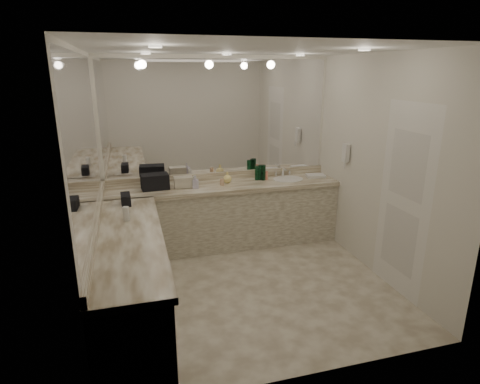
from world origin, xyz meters
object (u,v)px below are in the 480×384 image
object	(u,v)px
wall_phone	(346,153)
soap_bottle_b	(195,182)
black_toiletry_bag	(155,182)
hand_towel	(316,176)
soap_bottle_c	(227,177)
cream_cosmetic_case	(183,182)
soap_bottle_a	(160,180)
sink	(288,180)

from	to	relation	value
wall_phone	soap_bottle_b	size ratio (longest dim) A/B	1.38
black_toiletry_bag	hand_towel	bearing A→B (deg)	-0.49
soap_bottle_c	cream_cosmetic_case	bearing A→B (deg)	-173.59
wall_phone	soap_bottle_b	distance (m)	2.04
soap_bottle_a	soap_bottle_c	distance (m)	0.91
wall_phone	black_toiletry_bag	bearing A→B (deg)	168.07
hand_towel	soap_bottle_a	bearing A→B (deg)	177.92
black_toiletry_bag	cream_cosmetic_case	world-z (taller)	black_toiletry_bag
black_toiletry_bag	soap_bottle_b	distance (m)	0.53
wall_phone	black_toiletry_bag	world-z (taller)	wall_phone
sink	cream_cosmetic_case	bearing A→B (deg)	-179.75
hand_towel	soap_bottle_a	size ratio (longest dim) A/B	1.36
hand_towel	soap_bottle_c	size ratio (longest dim) A/B	1.67
sink	cream_cosmetic_case	distance (m)	1.51
sink	cream_cosmetic_case	xyz separation A→B (m)	(-1.51, -0.01, 0.08)
soap_bottle_a	soap_bottle_b	distance (m)	0.47
hand_towel	soap_bottle_c	distance (m)	1.32
wall_phone	cream_cosmetic_case	size ratio (longest dim) A/B	0.99
black_toiletry_bag	soap_bottle_a	bearing A→B (deg)	38.76
sink	soap_bottle_b	bearing A→B (deg)	-176.50
cream_cosmetic_case	hand_towel	bearing A→B (deg)	1.66
cream_cosmetic_case	black_toiletry_bag	bearing A→B (deg)	176.65
sink	black_toiletry_bag	distance (m)	1.88
wall_phone	soap_bottle_a	bearing A→B (deg)	166.32
soap_bottle_a	wall_phone	bearing A→B (deg)	-13.68
black_toiletry_bag	soap_bottle_a	distance (m)	0.10
black_toiletry_bag	soap_bottle_b	world-z (taller)	black_toiletry_bag
black_toiletry_bag	wall_phone	bearing A→B (deg)	-11.93
wall_phone	soap_bottle_c	bearing A→B (deg)	159.25
hand_towel	soap_bottle_c	bearing A→B (deg)	177.41
black_toiletry_bag	cream_cosmetic_case	distance (m)	0.37
black_toiletry_bag	soap_bottle_c	world-z (taller)	black_toiletry_bag
cream_cosmetic_case	hand_towel	xyz separation A→B (m)	(1.94, 0.01, -0.05)
hand_towel	black_toiletry_bag	bearing A→B (deg)	179.51
wall_phone	black_toiletry_bag	distance (m)	2.56
soap_bottle_c	soap_bottle_a	bearing A→B (deg)	178.67
sink	hand_towel	distance (m)	0.44
sink	soap_bottle_c	bearing A→B (deg)	175.89
soap_bottle_a	soap_bottle_c	xyz separation A→B (m)	(0.91, -0.02, -0.02)
wall_phone	soap_bottle_a	xyz separation A→B (m)	(-2.40, 0.58, -0.35)
hand_towel	soap_bottle_b	world-z (taller)	soap_bottle_b
soap_bottle_a	soap_bottle_b	size ratio (longest dim) A/B	1.11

